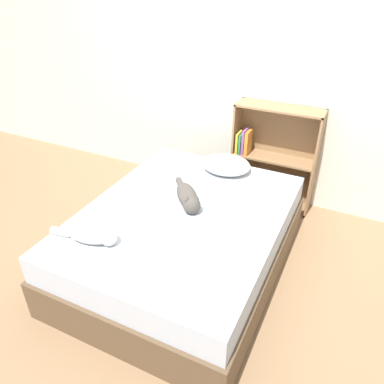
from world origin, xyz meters
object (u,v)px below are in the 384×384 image
(bed, at_px, (184,240))
(bookshelf, at_px, (273,155))
(cat_light, at_px, (92,234))
(cat_dark, at_px, (188,197))
(pillow, at_px, (226,165))

(bed, bearing_deg, bookshelf, 75.54)
(cat_light, relative_size, bookshelf, 0.48)
(bookshelf, bearing_deg, bed, -104.46)
(cat_dark, height_order, bookshelf, bookshelf)
(pillow, bearing_deg, bed, -93.59)
(pillow, bearing_deg, cat_dark, -95.86)
(bed, height_order, bookshelf, bookshelf)
(bed, xyz_separation_m, bookshelf, (0.34, 1.34, 0.27))
(bed, xyz_separation_m, cat_light, (-0.41, -0.61, 0.34))
(cat_light, height_order, cat_dark, cat_dark)
(bed, relative_size, bookshelf, 1.86)
(bookshelf, bearing_deg, cat_dark, -106.57)
(cat_light, height_order, bookshelf, bookshelf)
(cat_light, xyz_separation_m, cat_dark, (0.39, 0.72, 0.00))
(pillow, xyz_separation_m, cat_dark, (-0.07, -0.66, -0.00))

